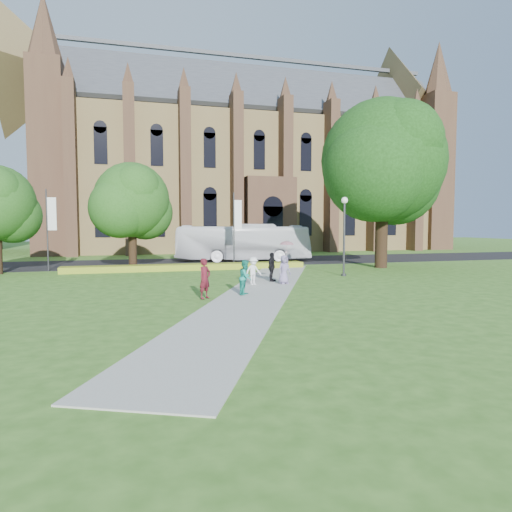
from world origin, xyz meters
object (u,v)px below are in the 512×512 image
object	(u,v)px
large_tree	(383,161)
tour_coach	(243,243)
streetlamp	(344,226)
pedestrian_0	(205,278)

from	to	relation	value
large_tree	tour_coach	xyz separation A→B (m)	(-9.07, 8.91, -6.62)
streetlamp	tour_coach	world-z (taller)	streetlamp
streetlamp	large_tree	distance (m)	8.73
streetlamp	large_tree	world-z (taller)	large_tree
pedestrian_0	tour_coach	bearing A→B (deg)	30.92
large_tree	pedestrian_0	xyz separation A→B (m)	(-15.96, -11.41, -7.40)
streetlamp	tour_coach	size ratio (longest dim) A/B	0.42
large_tree	tour_coach	bearing A→B (deg)	135.53
tour_coach	pedestrian_0	distance (m)	21.47
streetlamp	tour_coach	distance (m)	13.96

